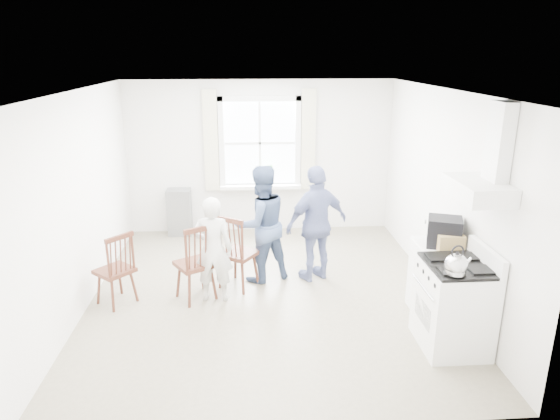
% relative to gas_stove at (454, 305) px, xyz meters
% --- Properties ---
extents(room_shell, '(4.62, 5.12, 2.64)m').
position_rel_gas_stove_xyz_m(room_shell, '(-1.91, 1.35, 0.82)').
color(room_shell, gray).
rests_on(room_shell, ground).
extents(window_assembly, '(1.88, 0.24, 1.70)m').
position_rel_gas_stove_xyz_m(window_assembly, '(-1.91, 3.80, 0.98)').
color(window_assembly, white).
rests_on(window_assembly, room_shell).
extents(range_hood, '(0.45, 0.76, 0.94)m').
position_rel_gas_stove_xyz_m(range_hood, '(0.16, -0.00, 1.42)').
color(range_hood, white).
rests_on(range_hood, room_shell).
extents(shelf_unit, '(0.40, 0.30, 0.80)m').
position_rel_gas_stove_xyz_m(shelf_unit, '(-3.31, 3.68, -0.08)').
color(shelf_unit, slate).
rests_on(shelf_unit, ground).
extents(gas_stove, '(0.68, 0.76, 1.12)m').
position_rel_gas_stove_xyz_m(gas_stove, '(0.00, 0.00, 0.00)').
color(gas_stove, white).
rests_on(gas_stove, ground).
extents(kettle, '(0.22, 0.22, 0.31)m').
position_rel_gas_stove_xyz_m(kettle, '(-0.14, -0.25, 0.57)').
color(kettle, silver).
rests_on(kettle, gas_stove).
extents(low_cabinet, '(0.50, 0.55, 0.90)m').
position_rel_gas_stove_xyz_m(low_cabinet, '(0.07, 0.70, -0.03)').
color(low_cabinet, white).
rests_on(low_cabinet, ground).
extents(stereo_stack, '(0.46, 0.44, 0.33)m').
position_rel_gas_stove_xyz_m(stereo_stack, '(0.09, 0.64, 0.58)').
color(stereo_stack, black).
rests_on(stereo_stack, low_cabinet).
extents(cardboard_box, '(0.29, 0.22, 0.19)m').
position_rel_gas_stove_xyz_m(cardboard_box, '(0.11, 0.51, 0.51)').
color(cardboard_box, '#A3874F').
rests_on(cardboard_box, low_cabinet).
extents(windsor_chair_a, '(0.59, 0.59, 1.03)m').
position_rel_gas_stove_xyz_m(windsor_chair_a, '(-2.77, 1.19, 0.15)').
color(windsor_chair_a, '#472216').
rests_on(windsor_chair_a, ground).
extents(windsor_chair_b, '(0.60, 0.60, 1.04)m').
position_rel_gas_stove_xyz_m(windsor_chair_b, '(-2.34, 1.50, 0.15)').
color(windsor_chair_b, '#472216').
rests_on(windsor_chair_b, ground).
extents(windsor_chair_c, '(0.56, 0.56, 0.96)m').
position_rel_gas_stove_xyz_m(windsor_chair_c, '(-3.73, 1.16, 0.10)').
color(windsor_chair_c, '#472216').
rests_on(windsor_chair_c, ground).
extents(person_left, '(0.54, 0.54, 1.37)m').
position_rel_gas_stove_xyz_m(person_left, '(-2.59, 1.24, 0.20)').
color(person_left, silver).
rests_on(person_left, ground).
extents(person_mid, '(1.04, 1.04, 1.61)m').
position_rel_gas_stove_xyz_m(person_mid, '(-1.97, 1.80, 0.32)').
color(person_mid, '#44587F').
rests_on(person_mid, ground).
extents(person_right, '(1.26, 1.26, 1.61)m').
position_rel_gas_stove_xyz_m(person_right, '(-1.21, 1.76, 0.32)').
color(person_right, navy).
rests_on(person_right, ground).
extents(potted_plant, '(0.24, 0.24, 0.36)m').
position_rel_gas_stove_xyz_m(potted_plant, '(-1.79, 3.71, 0.55)').
color(potted_plant, '#377C38').
rests_on(potted_plant, window_assembly).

